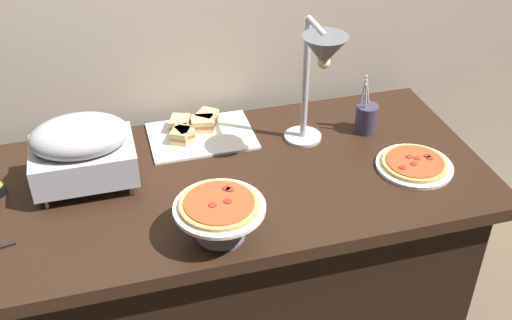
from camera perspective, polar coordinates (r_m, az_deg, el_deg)
back_wall at (r=2.37m, az=-6.92°, el=13.98°), size 4.40×0.04×2.40m
buffet_table at (r=2.38m, az=-3.49°, el=-8.97°), size 1.90×0.84×0.76m
chafing_dish at (r=2.11m, az=-15.65°, el=1.00°), size 0.34×0.24×0.26m
heat_lamp at (r=2.07m, az=5.91°, el=8.95°), size 0.15×0.30×0.49m
pizza_plate_front at (r=2.25m, az=14.30°, el=-0.40°), size 0.27×0.27×0.03m
pizza_plate_center at (r=1.85m, az=-3.36°, el=-4.51°), size 0.28×0.28×0.13m
sandwich_platter at (r=2.36m, az=-5.47°, el=2.68°), size 0.39×0.28×0.06m
utensil_holder at (r=2.40m, az=10.06°, el=3.83°), size 0.08×0.08×0.23m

